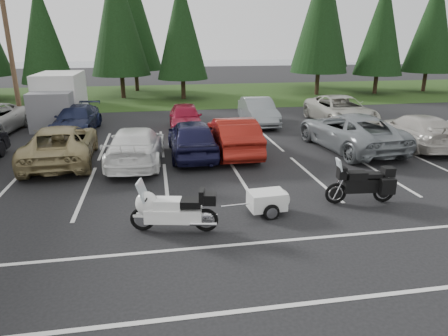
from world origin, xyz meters
TOP-DOWN VIEW (x-y plane):
  - ground at (0.00, 0.00)m, footprint 120.00×120.00m
  - grass_strip at (0.00, 24.00)m, footprint 80.00×16.00m
  - lake_water at (4.00, 55.00)m, footprint 70.00×50.00m
  - utility_pole at (-10.00, 12.00)m, footprint 1.60×0.26m
  - box_truck at (-8.00, 12.50)m, footprint 2.40×5.60m
  - stall_markings at (0.00, 2.00)m, footprint 32.00×16.00m
  - conifer_3 at (-10.50, 21.40)m, footprint 3.87×3.87m
  - conifer_4 at (-5.00, 22.90)m, footprint 4.80×4.80m
  - conifer_5 at (0.00, 21.60)m, footprint 4.14×4.14m
  - conifer_6 at (12.00, 22.10)m, footprint 4.93×4.93m
  - conifer_7 at (17.50, 21.80)m, footprint 4.27×4.27m
  - conifer_8 at (23.00, 22.60)m, footprint 4.53×4.53m
  - conifer_back_b at (-4.00, 27.50)m, footprint 4.97×4.97m
  - conifer_back_c at (14.00, 26.80)m, footprint 5.50×5.50m
  - car_near_2 at (-6.31, 4.54)m, footprint 2.87×5.70m
  - car_near_3 at (-3.28, 3.86)m, footprint 2.49×5.29m
  - car_near_4 at (-0.93, 4.51)m, footprint 1.96×4.82m
  - car_near_5 at (0.89, 4.61)m, footprint 1.73×4.93m
  - car_near_6 at (6.30, 4.44)m, footprint 3.36×6.25m
  - car_near_7 at (9.62, 4.37)m, footprint 2.55×5.37m
  - car_far_1 at (-6.63, 10.10)m, footprint 2.35×5.01m
  - car_far_2 at (-0.81, 9.60)m, footprint 1.83×4.35m
  - car_far_3 at (3.55, 10.49)m, footprint 1.72×4.67m
  - car_far_4 at (8.34, 9.67)m, footprint 2.81×5.95m
  - touring_motorcycle at (-2.11, -2.47)m, footprint 2.70×1.31m
  - cargo_trailer at (0.61, -1.84)m, footprint 1.58×0.97m
  - adventure_motorcycle at (3.68, -1.54)m, footprint 2.50×1.06m

SIDE VIEW (x-z plane):
  - ground at x=0.00m, z-range 0.00..0.00m
  - lake_water at x=4.00m, z-range -0.01..0.01m
  - stall_markings at x=0.00m, z-range 0.00..0.01m
  - grass_strip at x=0.00m, z-range 0.00..0.01m
  - cargo_trailer at x=0.61m, z-range 0.00..0.70m
  - car_far_1 at x=-6.63m, z-range 0.00..1.41m
  - touring_motorcycle at x=-2.11m, z-range 0.00..1.44m
  - car_far_2 at x=-0.81m, z-range 0.00..1.47m
  - adventure_motorcycle at x=3.68m, z-range 0.00..1.48m
  - car_near_3 at x=-3.28m, z-range 0.00..1.49m
  - car_near_7 at x=9.62m, z-range 0.00..1.51m
  - car_far_3 at x=3.55m, z-range 0.00..1.53m
  - car_near_2 at x=-6.31m, z-range 0.00..1.55m
  - car_near_5 at x=0.89m, z-range 0.00..1.62m
  - car_near_4 at x=-0.93m, z-range 0.00..1.64m
  - car_far_4 at x=8.34m, z-range 0.00..1.64m
  - car_near_6 at x=6.30m, z-range 0.00..1.67m
  - box_truck at x=-8.00m, z-range 0.00..2.90m
  - utility_pole at x=-10.00m, z-range 0.20..9.20m
  - conifer_3 at x=-10.50m, z-range 0.76..9.78m
  - conifer_5 at x=0.00m, z-range 0.81..10.45m
  - conifer_7 at x=17.50m, z-range 0.84..10.78m
  - conifer_8 at x=23.00m, z-range 0.89..11.45m
  - conifer_4 at x=-5.00m, z-range 0.95..12.12m
  - conifer_6 at x=12.00m, z-range 0.97..12.45m
  - conifer_back_b at x=-4.00m, z-range 0.98..12.56m
  - conifer_back_c at x=14.00m, z-range 1.09..13.90m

